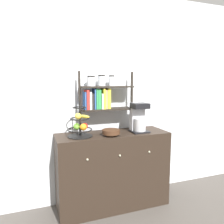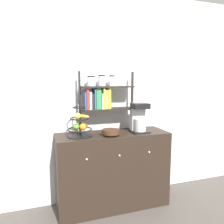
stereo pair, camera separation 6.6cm
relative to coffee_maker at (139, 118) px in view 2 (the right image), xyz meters
The scene contains 7 objects.
ground_plane 1.14m from the coffee_maker, 149.38° to the right, with size 12.00×12.00×0.00m, color #47423D.
wall_back 0.49m from the coffee_maker, 136.91° to the left, with size 7.00×0.05×2.60m, color silver.
sideboard 0.70m from the coffee_maker, behind, with size 1.33×0.46×0.91m.
coffee_maker is the anchor object (origin of this frame).
fruit_stand 0.71m from the coffee_maker, behind, with size 0.28×0.28×0.39m.
wooden_bowl 0.41m from the coffee_maker, 168.99° to the right, with size 0.20×0.20×0.07m.
shelf_hutch 0.53m from the coffee_maker, 160.60° to the left, with size 0.68×0.20×0.72m.
Camera 2 is at (-0.80, -2.16, 1.52)m, focal length 35.00 mm.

